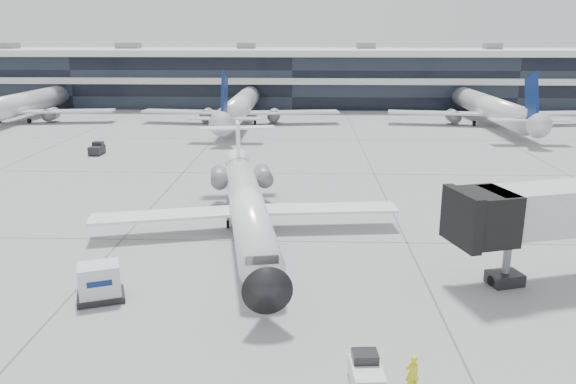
{
  "coord_description": "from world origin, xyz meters",
  "views": [
    {
      "loc": [
        3.02,
        -36.81,
        13.9
      ],
      "look_at": [
        1.59,
        3.53,
        2.6
      ],
      "focal_mm": 35.0,
      "sensor_mm": 36.0,
      "label": 1
    }
  ],
  "objects_px": {
    "ramp_worker": "(412,373)",
    "cargo_uld": "(100,283)",
    "regional_jet": "(247,203)",
    "baggage_tug": "(366,374)"
  },
  "relations": [
    {
      "from": "regional_jet",
      "to": "baggage_tug",
      "type": "height_order",
      "value": "regional_jet"
    },
    {
      "from": "ramp_worker",
      "to": "cargo_uld",
      "type": "height_order",
      "value": "cargo_uld"
    },
    {
      "from": "regional_jet",
      "to": "cargo_uld",
      "type": "relative_size",
      "value": 9.39
    },
    {
      "from": "cargo_uld",
      "to": "baggage_tug",
      "type": "bearing_deg",
      "value": -49.22
    },
    {
      "from": "baggage_tug",
      "to": "cargo_uld",
      "type": "height_order",
      "value": "cargo_uld"
    },
    {
      "from": "ramp_worker",
      "to": "regional_jet",
      "type": "bearing_deg",
      "value": -82.56
    },
    {
      "from": "regional_jet",
      "to": "ramp_worker",
      "type": "relative_size",
      "value": 16.97
    },
    {
      "from": "ramp_worker",
      "to": "cargo_uld",
      "type": "xyz_separation_m",
      "value": [
        -15.46,
        7.59,
        0.2
      ]
    },
    {
      "from": "ramp_worker",
      "to": "cargo_uld",
      "type": "relative_size",
      "value": 0.55
    },
    {
      "from": "regional_jet",
      "to": "cargo_uld",
      "type": "distance_m",
      "value": 13.22
    }
  ]
}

